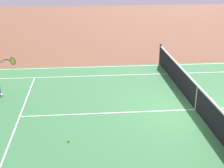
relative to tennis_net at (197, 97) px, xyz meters
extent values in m
plane|color=brown|center=(0.00, 0.00, -0.49)|extent=(60.00, 60.00, 0.00)
cube|color=#387A42|center=(0.00, 0.00, -0.49)|extent=(24.20, 11.40, 0.00)
cube|color=white|center=(0.00, -5.50, -0.49)|extent=(23.80, 0.05, 0.01)
cube|color=white|center=(0.00, -4.11, -0.49)|extent=(23.80, 0.05, 0.01)
cube|color=white|center=(6.40, 0.00, -0.49)|extent=(0.05, 8.22, 0.01)
cube|color=white|center=(0.00, 0.00, -0.49)|extent=(12.80, 0.05, 0.01)
cylinder|color=#2D2D33|center=(0.00, -5.80, 0.05)|extent=(0.10, 0.10, 1.08)
cube|color=black|center=(0.00, 0.00, -0.05)|extent=(0.02, 11.60, 0.88)
cube|color=white|center=(0.00, 0.00, 0.46)|extent=(0.04, 11.60, 0.06)
cube|color=white|center=(0.00, 0.00, -0.05)|extent=(0.04, 0.06, 0.88)
cube|color=white|center=(7.52, -2.02, -0.45)|extent=(0.29, 0.26, 0.09)
cylinder|color=#DBAA84|center=(7.33, -2.08, 0.94)|extent=(0.42, 0.21, 0.30)
cylinder|color=#232326|center=(7.04, -1.94, 1.05)|extent=(0.25, 0.20, 0.04)
torus|color=#232326|center=(6.81, -1.76, 1.05)|extent=(0.27, 0.21, 0.31)
cylinder|color=#C6D84C|center=(6.81, -1.76, 1.05)|extent=(0.22, 0.17, 0.27)
sphere|color=#CCE01E|center=(4.61, 1.87, -0.46)|extent=(0.07, 0.07, 0.07)
camera|label=1|loc=(4.08, 10.62, 4.69)|focal=52.23mm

